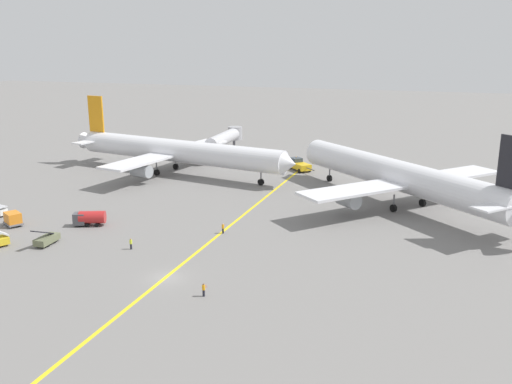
% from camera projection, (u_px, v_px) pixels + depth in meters
% --- Properties ---
extents(ground_plane, '(600.00, 600.00, 0.00)m').
position_uv_depth(ground_plane, '(166.00, 278.00, 67.74)').
color(ground_plane, slate).
extents(taxiway_stripe, '(0.55, 120.00, 0.01)m').
position_uv_depth(taxiway_stripe, '(200.00, 250.00, 76.89)').
color(taxiway_stripe, yellow).
rests_on(taxiway_stripe, ground).
extents(airliner_at_gate_left, '(56.77, 38.62, 16.11)m').
position_uv_depth(airliner_at_gate_left, '(176.00, 151.00, 120.87)').
color(airliner_at_gate_left, silver).
rests_on(airliner_at_gate_left, ground).
extents(airliner_being_pushed, '(44.44, 40.91, 15.55)m').
position_uv_depth(airliner_being_pushed, '(398.00, 176.00, 97.11)').
color(airliner_being_pushed, silver).
rests_on(airliner_being_pushed, ground).
extents(pushback_tug, '(7.91, 7.87, 2.94)m').
position_uv_depth(pushback_tug, '(299.00, 165.00, 125.41)').
color(pushback_tug, gold).
rests_on(pushback_tug, ground).
extents(gse_container_dolly_flat, '(3.87, 3.49, 2.15)m').
position_uv_depth(gse_container_dolly_flat, '(13.00, 219.00, 86.88)').
color(gse_container_dolly_flat, slate).
rests_on(gse_container_dolly_flat, ground).
extents(gse_fuel_bowser_stubby, '(5.25, 3.60, 2.40)m').
position_uv_depth(gse_fuel_bowser_stubby, '(89.00, 218.00, 86.83)').
color(gse_fuel_bowser_stubby, red).
rests_on(gse_fuel_bowser_stubby, ground).
extents(gse_belt_loader_portside, '(2.08, 4.99, 3.02)m').
position_uv_depth(gse_belt_loader_portside, '(47.00, 239.00, 78.76)').
color(gse_belt_loader_portside, '#666B4C').
rests_on(gse_belt_loader_portside, ground).
extents(ground_crew_ramp_agent_by_cones, '(0.36, 0.49, 1.59)m').
position_uv_depth(ground_crew_ramp_agent_by_cones, '(223.00, 228.00, 83.43)').
color(ground_crew_ramp_agent_by_cones, black).
rests_on(ground_crew_ramp_agent_by_cones, ground).
extents(ground_crew_wing_walker_right, '(0.46, 0.37, 1.59)m').
position_uv_depth(ground_crew_wing_walker_right, '(204.00, 290.00, 62.53)').
color(ground_crew_wing_walker_right, black).
rests_on(ground_crew_wing_walker_right, ground).
extents(ground_crew_marshaller_foreground, '(0.36, 0.36, 1.59)m').
position_uv_depth(ground_crew_marshaller_foreground, '(131.00, 244.00, 76.96)').
color(ground_crew_marshaller_foreground, black).
rests_on(ground_crew_marshaller_foreground, ground).
extents(jet_bridge, '(4.49, 20.62, 6.17)m').
position_uv_depth(jet_bridge, '(226.00, 137.00, 142.89)').
color(jet_bridge, '#B7B7BC').
rests_on(jet_bridge, ground).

